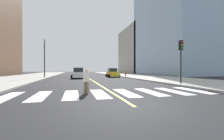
% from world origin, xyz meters
% --- Properties ---
extents(ground_plane, '(220.00, 220.00, 0.00)m').
position_xyz_m(ground_plane, '(0.00, 0.00, 0.00)').
color(ground_plane, black).
extents(sidewalk_kerb_east, '(10.00, 120.00, 0.15)m').
position_xyz_m(sidewalk_kerb_east, '(12.20, 20.00, 0.07)').
color(sidewalk_kerb_east, '#9E9B93').
rests_on(sidewalk_kerb_east, ground).
extents(sidewalk_kerb_west, '(10.00, 120.00, 0.15)m').
position_xyz_m(sidewalk_kerb_west, '(-12.20, 20.00, 0.07)').
color(sidewalk_kerb_west, '#9E9B93').
rests_on(sidewalk_kerb_west, ground).
extents(crosswalk_paint, '(13.50, 4.00, 0.01)m').
position_xyz_m(crosswalk_paint, '(0.00, 4.00, 0.01)').
color(crosswalk_paint, silver).
rests_on(crosswalk_paint, ground).
extents(lane_divider_paint, '(0.16, 80.00, 0.01)m').
position_xyz_m(lane_divider_paint, '(0.00, 40.00, 0.01)').
color(lane_divider_paint, yellow).
rests_on(lane_divider_paint, ground).
extents(office_tower_glass, '(20.00, 28.00, 39.16)m').
position_xyz_m(office_tower_glass, '(29.81, 36.69, 19.58)').
color(office_tower_glass, '#8CADC6').
rests_on(office_tower_glass, ground).
extents(parking_garage_concrete, '(18.00, 24.00, 20.21)m').
position_xyz_m(parking_garage_concrete, '(28.81, 61.07, 10.11)').
color(parking_garage_concrete, '#9E9B93').
rests_on(parking_garage_concrete, ground).
extents(car_gray_nearest, '(2.74, 4.35, 1.93)m').
position_xyz_m(car_gray_nearest, '(-1.73, 32.97, 0.90)').
color(car_gray_nearest, slate).
rests_on(car_gray_nearest, ground).
extents(car_yellow_second, '(2.62, 4.19, 1.87)m').
position_xyz_m(car_yellow_second, '(5.25, 25.70, 0.88)').
color(car_yellow_second, gold).
rests_on(car_yellow_second, ground).
extents(car_white_third, '(2.70, 4.30, 1.91)m').
position_xyz_m(car_white_third, '(-1.86, 22.56, 0.89)').
color(car_white_third, silver).
rests_on(car_white_third, ground).
extents(traffic_light_near_corner, '(0.36, 0.41, 4.44)m').
position_xyz_m(traffic_light_near_corner, '(8.17, 7.83, 3.28)').
color(traffic_light_near_corner, black).
rests_on(traffic_light_near_corner, sidewalk_kerb_east).
extents(pedestrian_crossing, '(0.40, 0.40, 1.62)m').
position_xyz_m(pedestrian_crossing, '(-1.75, 4.16, 0.89)').
color(pedestrian_crossing, brown).
rests_on(pedestrian_crossing, ground).
extents(fire_hydrant, '(0.26, 0.26, 0.89)m').
position_xyz_m(fire_hydrant, '(8.32, 26.28, 0.58)').
color(fire_hydrant, red).
rests_on(fire_hydrant, sidewalk_kerb_east).
extents(street_lamp, '(0.44, 0.44, 7.11)m').
position_xyz_m(street_lamp, '(-7.91, 24.83, 4.37)').
color(street_lamp, '#38383D').
rests_on(street_lamp, sidewalk_kerb_west).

